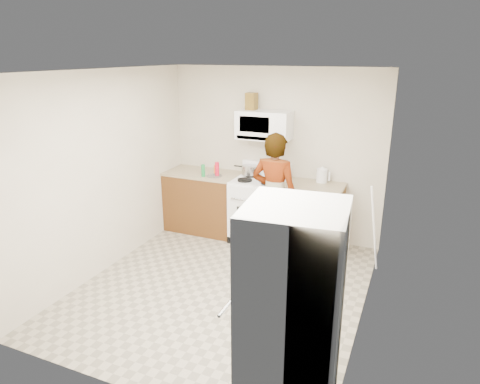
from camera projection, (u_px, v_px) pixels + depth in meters
The scene contains 20 objects.
floor at pixel (223, 287), 5.13m from camera, with size 3.60×3.60×0.00m, color gray.
back_wall at pixel (274, 154), 6.30m from camera, with size 3.20×0.02×2.50m, color beige.
right_wall at pixel (370, 207), 4.14m from camera, with size 0.02×3.60×2.50m, color beige.
cabinet_left at pixel (204, 202), 6.68m from camera, with size 1.12×0.62×0.90m, color #563814.
counter_left at pixel (203, 173), 6.53m from camera, with size 1.14×0.64×0.04m, color #9A8E68.
cabinet_right at pixel (312, 218), 6.03m from camera, with size 0.80×0.62×0.90m, color #563814.
counter_right at pixel (313, 187), 5.89m from camera, with size 0.82×0.64×0.04m, color #9A8E68.
gas_range at pixel (260, 208), 6.31m from camera, with size 0.76×0.65×1.13m.
microwave at pixel (264, 125), 6.04m from camera, with size 0.76×0.38×0.40m, color white.
person at pixel (274, 197), 5.65m from camera, with size 0.63×0.41×1.72m, color tan.
fridge at pixel (291, 315), 3.12m from camera, with size 0.70×0.70×1.70m, color silver.
kettle at pixel (322, 176), 6.01m from camera, with size 0.16×0.16×0.19m, color silver.
jug at pixel (252, 101), 6.04m from camera, with size 0.14×0.14×0.24m, color brown.
saucepan at pixel (250, 170), 6.34m from camera, with size 0.23×0.23×0.13m, color #B5B5B9.
tray at pixel (269, 182), 5.95m from camera, with size 0.25×0.16×0.05m, color white.
bottle_spray at pixel (217, 169), 6.31m from camera, with size 0.06×0.06×0.21m, color red.
bottle_hot_sauce at pixel (216, 170), 6.37m from camera, with size 0.05×0.05×0.15m, color orange.
bottle_green_cap at pixel (203, 171), 6.28m from camera, with size 0.06×0.06×0.18m, color #167C35.
pot_lid at pixel (214, 176), 6.32m from camera, with size 0.24×0.24×0.01m, color silver.
broom at pixel (374, 229), 5.31m from camera, with size 0.03×0.03×1.17m, color white.
Camera 1 is at (1.96, -4.08, 2.68)m, focal length 32.00 mm.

